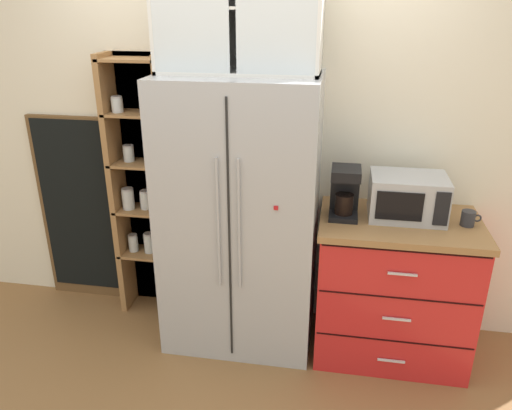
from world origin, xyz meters
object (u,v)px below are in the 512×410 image
Objects in this scene: mug_charcoal at (468,218)px; bottle_cobalt at (402,200)px; refrigerator at (240,217)px; microwave at (407,197)px; coffee_maker at (345,191)px; chalkboard_menu at (79,210)px.

mug_charcoal is 0.45× the size of bottle_cobalt.
bottle_cobalt is at bearing 171.61° from mug_charcoal.
refrigerator reaches higher than microwave.
refrigerator reaches higher than bottle_cobalt.
bottle_cobalt is (-0.03, -0.01, -0.02)m from microwave.
coffee_maker is (-0.37, -0.04, 0.03)m from microwave.
chalkboard_menu is at bearing 167.25° from refrigerator.
bottle_cobalt is at bearing 5.07° from coffee_maker.
coffee_maker is at bearing -8.27° from chalkboard_menu.
refrigerator is 0.67m from coffee_maker.
coffee_maker reaches higher than bottle_cobalt.
microwave is 3.86× the size of mug_charcoal.
bottle_cobalt is at bearing -156.66° from microwave.
refrigerator is at bearing 179.41° from mug_charcoal.
mug_charcoal is at bearing -8.39° from bottle_cobalt.
microwave is 0.31× the size of chalkboard_menu.
microwave is at bearing -5.90° from chalkboard_menu.
microwave is 2.31m from chalkboard_menu.
bottle_cobalt is (0.34, 0.03, -0.05)m from coffee_maker.
chalkboard_menu is (-2.62, 0.30, -0.27)m from mug_charcoal.
chalkboard_menu is at bearing 173.73° from bottle_cobalt.
chalkboard_menu is (-1.27, 0.29, -0.17)m from refrigerator.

